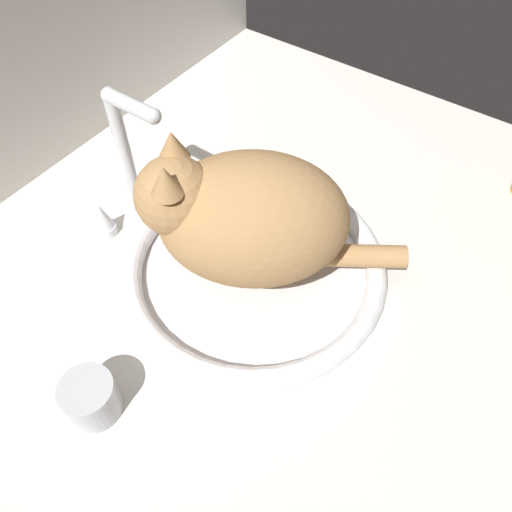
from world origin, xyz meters
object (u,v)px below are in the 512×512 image
(faucet, at_px, (131,168))
(metal_jar, at_px, (91,398))
(sink_basin, at_px, (256,268))
(cat, at_px, (243,218))

(faucet, distance_m, metal_jar, 0.33)
(sink_basin, xyz_separation_m, metal_jar, (-0.27, 0.04, 0.02))
(faucet, height_order, cat, cat)
(cat, xyz_separation_m, metal_jar, (-0.27, 0.03, -0.09))
(cat, distance_m, metal_jar, 0.28)
(cat, bearing_deg, sink_basin, -56.55)
(faucet, relative_size, cat, 0.65)
(metal_jar, bearing_deg, sink_basin, -8.39)
(sink_basin, relative_size, cat, 1.14)
(sink_basin, bearing_deg, faucet, 90.00)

